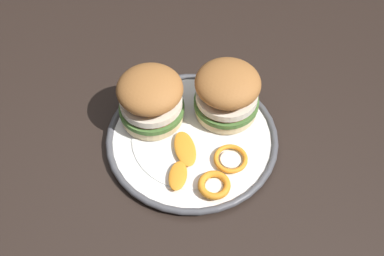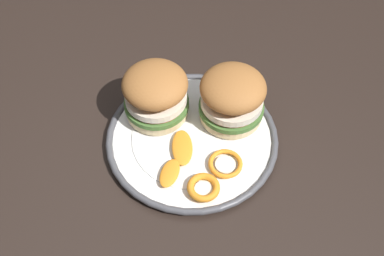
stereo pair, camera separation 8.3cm
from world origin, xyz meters
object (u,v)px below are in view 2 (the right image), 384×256
(dining_table, at_px, (187,137))
(sandwich_half_left, at_px, (156,93))
(dinner_plate, at_px, (192,138))
(sandwich_half_right, at_px, (232,97))

(dining_table, xyz_separation_m, sandwich_half_left, (0.04, -0.04, 0.17))
(dining_table, xyz_separation_m, dinner_plate, (0.07, 0.03, 0.11))
(dinner_plate, xyz_separation_m, sandwich_half_right, (-0.06, 0.05, 0.06))
(sandwich_half_right, bearing_deg, sandwich_half_left, -77.50)
(dinner_plate, relative_size, sandwich_half_right, 2.23)
(sandwich_half_left, bearing_deg, sandwich_half_right, 102.50)
(dinner_plate, bearing_deg, sandwich_half_right, 139.76)
(sandwich_half_left, height_order, sandwich_half_right, same)
(sandwich_half_left, xyz_separation_m, sandwich_half_right, (-0.03, 0.13, 0.00))
(dinner_plate, bearing_deg, dining_table, -155.98)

